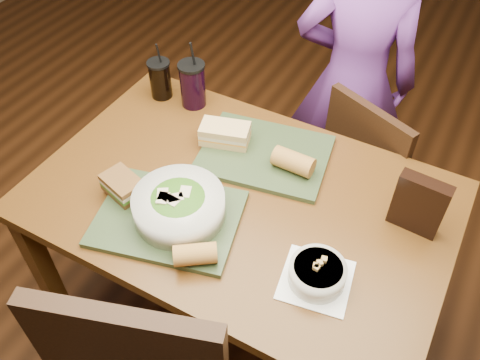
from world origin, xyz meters
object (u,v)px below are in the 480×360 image
Objects in this scene: tray_far at (265,154)px; chair_far at (363,169)px; dining_table at (240,214)px; sandwich_far at (225,134)px; salad_bowl at (179,205)px; tray_near at (168,218)px; chip_bag at (419,205)px; sandwich_near at (123,185)px; cup_berry at (193,84)px; baguette_near at (195,254)px; soup_bowl at (317,273)px; diner at (353,82)px; baguette_far at (293,162)px; cup_cola at (160,79)px.

chair_far is at bearing 56.29° from tray_far.
sandwich_far is (-0.16, 0.18, 0.14)m from dining_table.
tray_far is 1.55× the size of salad_bowl.
chip_bag is at bearing 27.08° from tray_near.
cup_berry is (-0.06, 0.50, 0.04)m from sandwich_near.
baguette_near is (0.03, -0.48, 0.04)m from tray_far.
soup_bowl is (0.34, -0.37, 0.03)m from tray_far.
diner reaches higher than baguette_near.
cup_berry is (-0.22, 0.14, 0.04)m from sandwich_far.
chair_far reaches higher than tray_far.
tray_far is 3.54× the size of baguette_near.
salad_bowl is at bearing -82.38° from sandwich_far.
baguette_far is at bearing 57.73° from salad_bowl.
chair_far is 0.89m from cup_cola.
diner is 6.55× the size of soup_bowl.
chip_bag is at bearing -60.63° from chair_far.
dining_table is 0.22m from tray_far.
tray_far is 1.57× the size of cup_berry.
salad_bowl reaches higher than tray_near.
chair_far is 3.11× the size of salad_bowl.
tray_near is 1.57× the size of cup_berry.
dining_table is 0.93× the size of diner.
soup_bowl is at bearing -0.66° from salad_bowl.
chair_far is 0.77m from cup_berry.
baguette_far is (0.26, -0.01, 0.00)m from sandwich_far.
tray_near is at bearing -149.08° from chip_bag.
cup_cola reaches higher than soup_bowl.
tray_far is 1.83× the size of cup_cola.
soup_bowl is at bearing 0.15° from sandwich_near.
sandwich_far is 0.38m from cup_cola.
salad_bowl reaches higher than tray_far.
baguette_far is 0.50× the size of cup_berry.
tray_far is 2.21× the size of chip_bag.
salad_bowl reaches higher than chair_far.
dining_table is at bearing 71.50° from diner.
soup_bowl is at bearing -56.30° from baguette_far.
tray_near and tray_far have the same top height.
dining_table is at bearing 53.77° from tray_near.
chip_bag is (0.82, 0.31, 0.05)m from sandwich_near.
soup_bowl is 0.61m from sandwich_far.
dining_table is 0.26m from tray_near.
sandwich_far is at bearing 92.81° from tray_near.
dining_table is 5.65× the size of cup_cola.
chip_bag reaches higher than chair_far.
tray_far is at bearing -19.72° from cup_berry.
chair_far reaches higher than sandwich_far.
sandwich_near is 0.63× the size of cup_cola.
baguette_near is at bearing -160.35° from soup_bowl.
diner is at bearing 68.11° from sandwich_near.
chip_bag reaches higher than salad_bowl.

